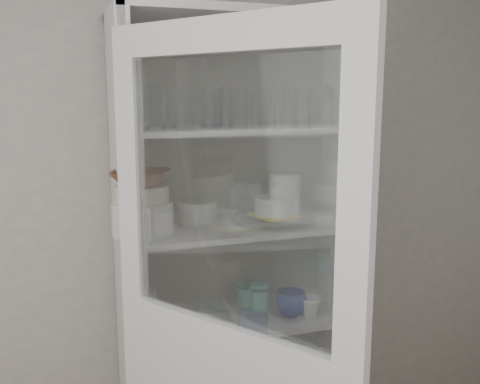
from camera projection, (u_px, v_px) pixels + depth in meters
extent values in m
cube|color=#9C9B9A|center=(181.00, 206.00, 2.36)|extent=(3.60, 0.02, 2.60)
cube|color=silver|center=(124.00, 284.00, 2.10)|extent=(0.03, 0.45, 2.10)
cube|color=silver|center=(341.00, 260.00, 2.42)|extent=(0.03, 0.45, 2.10)
cube|color=gray|center=(225.00, 257.00, 2.46)|extent=(1.00, 0.03, 2.10)
cube|color=silver|center=(240.00, 17.00, 2.08)|extent=(1.00, 0.45, 0.03)
cube|color=silver|center=(241.00, 317.00, 2.28)|extent=(0.94, 0.42, 0.02)
cube|color=silver|center=(241.00, 226.00, 2.21)|extent=(0.94, 0.42, 0.02)
cube|color=silver|center=(241.00, 129.00, 2.14)|extent=(0.94, 0.42, 0.02)
cube|color=silver|center=(226.00, 34.00, 1.47)|extent=(0.54, 0.77, 0.10)
cube|color=silver|center=(131.00, 181.00, 1.78)|extent=(0.08, 0.10, 0.80)
cube|color=silver|center=(357.00, 213.00, 1.31)|extent=(0.08, 0.10, 0.80)
cube|color=silver|center=(227.00, 195.00, 1.55)|extent=(0.42, 0.60, 0.78)
cylinder|color=silver|center=(155.00, 108.00, 1.89)|extent=(0.10, 0.10, 0.16)
cylinder|color=silver|center=(212.00, 108.00, 1.97)|extent=(0.10, 0.10, 0.15)
cylinder|color=silver|center=(222.00, 108.00, 2.01)|extent=(0.10, 0.10, 0.15)
cylinder|color=silver|center=(239.00, 110.00, 2.00)|extent=(0.09, 0.09, 0.14)
cylinder|color=silver|center=(259.00, 110.00, 2.04)|extent=(0.08, 0.08, 0.14)
cylinder|color=silver|center=(302.00, 109.00, 2.06)|extent=(0.08, 0.08, 0.14)
cylinder|color=silver|center=(340.00, 109.00, 2.16)|extent=(0.08, 0.08, 0.14)
cylinder|color=silver|center=(167.00, 110.00, 2.01)|extent=(0.07, 0.07, 0.14)
cylinder|color=silver|center=(214.00, 111.00, 2.10)|extent=(0.08, 0.08, 0.12)
cylinder|color=silver|center=(231.00, 108.00, 2.14)|extent=(0.07, 0.07, 0.14)
cylinder|color=silver|center=(143.00, 218.00, 2.03)|extent=(0.23, 0.23, 0.13)
cylinder|color=silver|center=(195.00, 210.00, 2.26)|extent=(0.19, 0.19, 0.08)
cylinder|color=beige|center=(142.00, 193.00, 2.02)|extent=(0.21, 0.21, 0.06)
imported|color=brown|center=(141.00, 178.00, 2.01)|extent=(0.29, 0.29, 0.06)
cylinder|color=silver|center=(274.00, 219.00, 2.26)|extent=(0.42, 0.42, 0.02)
cube|color=yellow|center=(274.00, 215.00, 2.25)|extent=(0.20, 0.20, 0.01)
cylinder|color=silver|center=(274.00, 205.00, 2.25)|extent=(0.21, 0.21, 0.07)
cylinder|color=silver|center=(284.00, 197.00, 2.26)|extent=(0.13, 0.13, 0.20)
imported|color=navy|center=(291.00, 303.00, 2.27)|extent=(0.16, 0.16, 0.10)
imported|color=teal|center=(246.00, 296.00, 2.36)|extent=(0.11, 0.11, 0.10)
imported|color=silver|center=(310.00, 307.00, 2.26)|extent=(0.12, 0.12, 0.08)
cylinder|color=teal|center=(259.00, 299.00, 2.33)|extent=(0.09, 0.09, 0.09)
ellipsoid|color=teal|center=(259.00, 287.00, 2.32)|extent=(0.09, 0.09, 0.02)
cylinder|color=#AFB0B4|center=(172.00, 324.00, 2.15)|extent=(0.09, 0.09, 0.04)
cylinder|color=silver|center=(143.00, 307.00, 2.18)|extent=(0.14, 0.14, 0.14)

